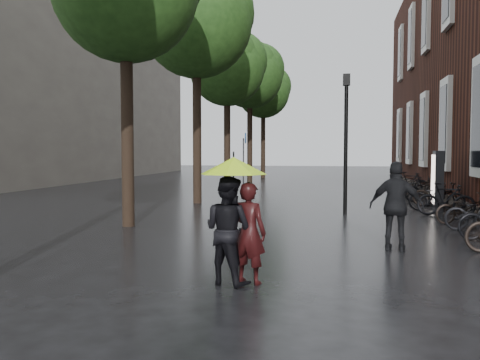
% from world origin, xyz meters
% --- Properties ---
extents(ground, '(120.00, 120.00, 0.00)m').
position_xyz_m(ground, '(0.00, 0.00, 0.00)').
color(ground, black).
extents(bg_building, '(16.00, 30.00, 14.00)m').
position_xyz_m(bg_building, '(-22.00, 28.00, 7.00)').
color(bg_building, '#47423D').
rests_on(bg_building, ground).
extents(street_trees, '(4.33, 34.03, 8.91)m').
position_xyz_m(street_trees, '(-3.99, 15.91, 6.34)').
color(street_trees, black).
rests_on(street_trees, ground).
extents(person_burgundy, '(0.65, 0.53, 1.53)m').
position_xyz_m(person_burgundy, '(0.00, 1.93, 0.76)').
color(person_burgundy, black).
rests_on(person_burgundy, ground).
extents(person_black, '(0.97, 0.88, 1.62)m').
position_xyz_m(person_black, '(-0.30, 1.86, 0.81)').
color(person_black, black).
rests_on(person_black, ground).
extents(lime_umbrella, '(1.00, 1.00, 1.48)m').
position_xyz_m(lime_umbrella, '(-0.21, 1.85, 1.77)').
color(lime_umbrella, black).
rests_on(lime_umbrella, ground).
extents(pedestrian_walking, '(1.10, 0.61, 1.78)m').
position_xyz_m(pedestrian_walking, '(2.45, 4.92, 0.89)').
color(pedestrian_walking, black).
rests_on(pedestrian_walking, ground).
extents(parked_bicycles, '(2.03, 16.42, 1.01)m').
position_xyz_m(parked_bicycles, '(4.66, 12.98, 0.46)').
color(parked_bicycles, black).
rests_on(parked_bicycles, ground).
extents(ad_lightbox, '(0.30, 1.31, 1.98)m').
position_xyz_m(ad_lightbox, '(4.60, 12.41, 1.00)').
color(ad_lightbox, black).
rests_on(ad_lightbox, ground).
extents(lamp_post, '(0.23, 0.23, 4.38)m').
position_xyz_m(lamp_post, '(1.55, 10.83, 2.66)').
color(lamp_post, black).
rests_on(lamp_post, ground).
extents(cycle_sign, '(0.15, 0.52, 2.84)m').
position_xyz_m(cycle_sign, '(-3.08, 18.42, 1.88)').
color(cycle_sign, '#262628').
rests_on(cycle_sign, ground).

